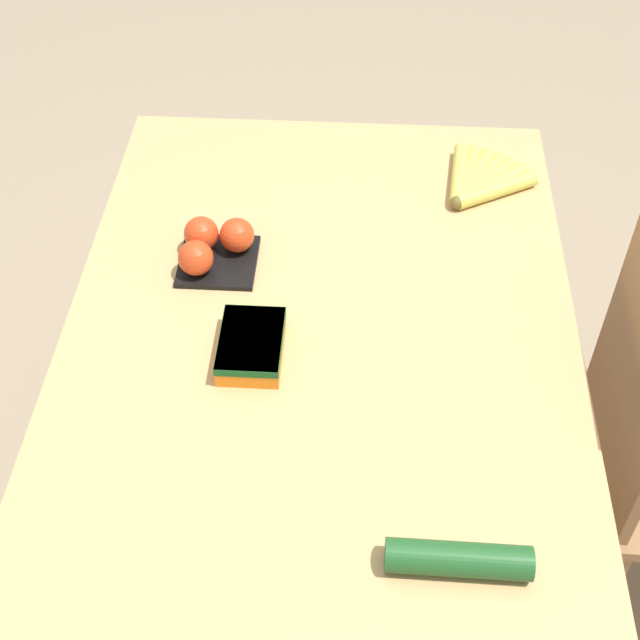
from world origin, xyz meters
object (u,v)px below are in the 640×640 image
at_px(banana_bunch, 479,181).
at_px(carrot_bag, 251,345).
at_px(tomato_pack, 213,246).
at_px(cucumber_near, 458,559).

height_order(banana_bunch, carrot_bag, carrot_bag).
bearing_deg(tomato_pack, cucumber_near, 34.90).
height_order(tomato_pack, cucumber_near, tomato_pack).
relative_size(banana_bunch, carrot_bag, 1.33).
bearing_deg(cucumber_near, banana_bunch, 174.42).
height_order(banana_bunch, cucumber_near, cucumber_near).
distance_m(tomato_pack, cucumber_near, 0.74).
relative_size(tomato_pack, cucumber_near, 0.71).
height_order(carrot_bag, cucumber_near, cucumber_near).
distance_m(carrot_bag, cucumber_near, 0.50).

